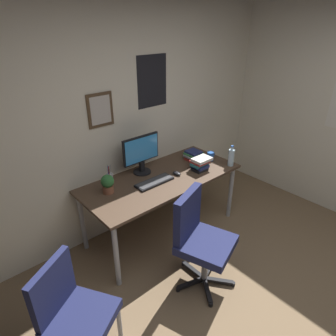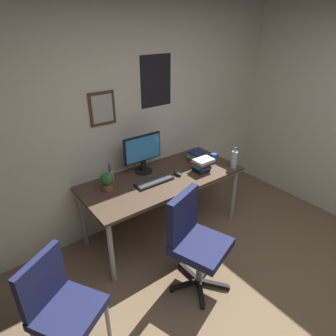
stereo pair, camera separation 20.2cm
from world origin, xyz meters
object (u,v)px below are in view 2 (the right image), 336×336
Objects in this scene: side_chair at (60,303)px; coffee_mug_near at (214,157)px; keyboard at (154,181)px; office_chair at (194,237)px; pen_cup at (110,175)px; water_bottle at (234,159)px; potted_plant at (107,181)px; book_stack_right at (197,156)px; computer_mouse at (178,174)px; monitor at (143,152)px; book_stack_left at (202,165)px.

side_chair is 2.26m from coffee_mug_near.
keyboard is at bearing 179.27° from coffee_mug_near.
pen_cup is at bearing 103.90° from office_chair.
side_chair is 3.47× the size of water_bottle.
potted_plant reaches higher than side_chair.
office_chair reaches higher than coffee_mug_near.
keyboard is 1.70× the size of water_bottle.
potted_plant is 1.20m from book_stack_right.
water_bottle reaches higher than computer_mouse.
monitor is (1.32, 0.95, 0.48)m from side_chair.
water_bottle is 1.41m from pen_cup.
potted_plant reaches higher than book_stack_left.
monitor is 0.73m from book_stack_right.
book_stack_right is (0.69, -0.14, -0.19)m from monitor.
side_chair is 2.19m from book_stack_right.
office_chair reaches higher than pen_cup.
book_stack_left is (0.66, 0.62, 0.29)m from office_chair.
keyboard is 0.98m from water_bottle.
water_bottle is 2.06× the size of coffee_mug_near.
monitor is at bearing 82.96° from office_chair.
book_stack_left is at bearing -121.42° from book_stack_right.
side_chair is at bearing -134.47° from potted_plant.
pen_cup reaches higher than book_stack_right.
side_chair reaches higher than keyboard.
book_stack_right reaches higher than computer_mouse.
side_chair is 1.20m from potted_plant.
book_stack_left is 1.02× the size of book_stack_right.
monitor is at bearing 168.50° from book_stack_right.
pen_cup is 1.02m from book_stack_left.
office_chair is 2.21× the size of keyboard.
office_chair reaches higher than book_stack_right.
water_bottle is at bearing 24.54° from office_chair.
book_stack_right reaches higher than keyboard.
computer_mouse is 0.73m from pen_cup.
side_chair is at bearing -133.13° from pen_cup.
water_bottle reaches higher than potted_plant.
monitor reaches higher than office_chair.
keyboard is at bearing -169.08° from book_stack_right.
keyboard is 1.90× the size of book_stack_left.
side_chair is 2.28m from water_bottle.
side_chair is 1.96m from book_stack_left.
monitor reaches higher than pen_cup.
monitor reaches higher than potted_plant.
water_bottle is (0.89, -0.55, -0.13)m from monitor.
coffee_mug_near is at bearing -48.30° from book_stack_right.
book_stack_right is (0.44, 0.17, 0.04)m from computer_mouse.
office_chair reaches higher than side_chair.
potted_plant is at bearing -166.09° from monitor.
book_stack_left is (-0.36, 0.16, -0.02)m from water_bottle.
potted_plant is 0.86× the size of book_stack_left.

